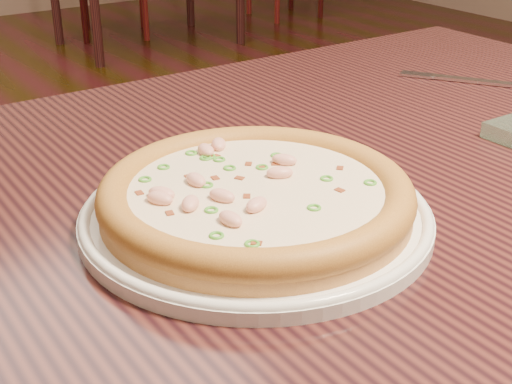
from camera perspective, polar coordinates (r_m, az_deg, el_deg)
hero_table at (r=0.77m, az=5.26°, el=-5.11°), size 1.20×0.80×0.75m
plate at (r=0.62m, az=-0.00°, el=-1.76°), size 0.31×0.31×0.02m
pizza at (r=0.61m, az=-0.04°, el=-0.24°), size 0.27×0.27×0.03m
fork at (r=1.06m, az=16.51°, el=8.60°), size 0.11×0.16×0.00m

